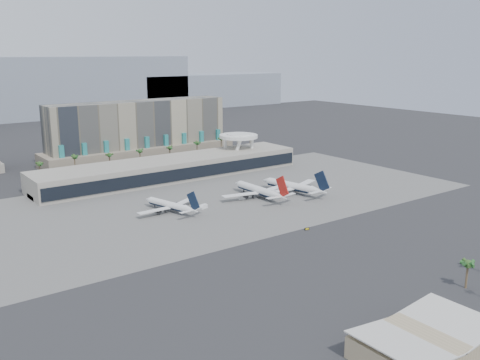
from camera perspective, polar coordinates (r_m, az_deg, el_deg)
ground at (r=245.23m, az=5.48°, el=-4.52°), size 900.00×900.00×0.00m
apron_pad at (r=286.72m, az=-1.84°, el=-1.78°), size 260.00×130.00×0.06m
mountain_ridge at (r=670.58m, az=-20.54°, el=8.77°), size 680.00×60.00×70.00m
hotel at (r=389.78m, az=-10.66°, el=4.60°), size 140.00×30.00×42.00m
terminal at (r=330.61m, az=-7.25°, el=1.34°), size 170.00×32.50×14.50m
saucer_structure at (r=362.67m, az=-0.16°, el=4.45°), size 26.00×26.00×21.89m
palm_row at (r=363.51m, az=-9.01°, el=3.03°), size 157.80×2.80×13.10m
hangar_left at (r=150.68m, az=19.15°, el=-16.05°), size 36.65×22.60×7.55m
airliner_left at (r=261.32m, az=-7.45°, el=-2.68°), size 35.49×36.83×12.96m
airliner_centre at (r=284.29m, az=2.04°, el=-1.11°), size 43.46×44.69×15.44m
airliner_right at (r=294.04m, az=5.65°, el=-0.66°), size 43.48×45.13×15.70m
service_vehicle_a at (r=265.44m, az=-3.94°, el=-2.84°), size 4.61×3.10×2.06m
service_vehicle_b at (r=281.11m, az=0.22°, el=-1.91°), size 3.92×3.05×1.77m
taxiway_sign at (r=235.60m, az=7.16°, el=-5.19°), size 2.39×0.83×1.08m
near_palm_a at (r=191.55m, az=23.11°, el=-8.63°), size 6.00×6.00×9.83m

